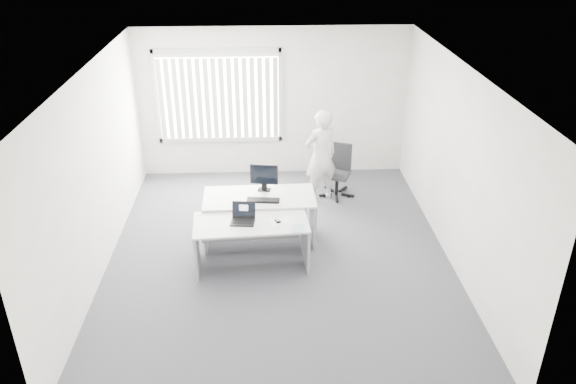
{
  "coord_description": "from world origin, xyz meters",
  "views": [
    {
      "loc": [
        -0.2,
        -7.06,
        4.62
      ],
      "look_at": [
        0.14,
        0.15,
        0.98
      ],
      "focal_mm": 35.0,
      "sensor_mm": 36.0,
      "label": 1
    }
  ],
  "objects_px": {
    "person": "(321,156)",
    "desk_far": "(260,209)",
    "office_chair": "(338,180)",
    "monitor": "(264,177)",
    "laptop": "(242,215)",
    "desk_near": "(251,234)"
  },
  "relations": [
    {
      "from": "person",
      "to": "laptop",
      "type": "relative_size",
      "value": 5.06
    },
    {
      "from": "office_chair",
      "to": "laptop",
      "type": "bearing_deg",
      "value": -103.46
    },
    {
      "from": "desk_far",
      "to": "laptop",
      "type": "bearing_deg",
      "value": -108.93
    },
    {
      "from": "person",
      "to": "monitor",
      "type": "bearing_deg",
      "value": 25.44
    },
    {
      "from": "desk_near",
      "to": "office_chair",
      "type": "bearing_deg",
      "value": 51.78
    },
    {
      "from": "person",
      "to": "desk_far",
      "type": "bearing_deg",
      "value": 28.08
    },
    {
      "from": "office_chair",
      "to": "person",
      "type": "distance_m",
      "value": 0.65
    },
    {
      "from": "monitor",
      "to": "office_chair",
      "type": "bearing_deg",
      "value": 54.37
    },
    {
      "from": "desk_far",
      "to": "monitor",
      "type": "relative_size",
      "value": 3.97
    },
    {
      "from": "office_chair",
      "to": "person",
      "type": "bearing_deg",
      "value": -130.36
    },
    {
      "from": "desk_near",
      "to": "person",
      "type": "distance_m",
      "value": 2.37
    },
    {
      "from": "monitor",
      "to": "desk_near",
      "type": "bearing_deg",
      "value": -92.58
    },
    {
      "from": "desk_near",
      "to": "monitor",
      "type": "height_order",
      "value": "monitor"
    },
    {
      "from": "desk_near",
      "to": "laptop",
      "type": "bearing_deg",
      "value": -170.56
    },
    {
      "from": "desk_far",
      "to": "laptop",
      "type": "relative_size",
      "value": 5.16
    },
    {
      "from": "monitor",
      "to": "laptop",
      "type": "bearing_deg",
      "value": -98.68
    },
    {
      "from": "desk_far",
      "to": "laptop",
      "type": "height_order",
      "value": "laptop"
    },
    {
      "from": "person",
      "to": "monitor",
      "type": "relative_size",
      "value": 3.89
    },
    {
      "from": "desk_near",
      "to": "office_chair",
      "type": "relative_size",
      "value": 1.74
    },
    {
      "from": "office_chair",
      "to": "laptop",
      "type": "height_order",
      "value": "laptop"
    },
    {
      "from": "office_chair",
      "to": "person",
      "type": "relative_size",
      "value": 0.57
    },
    {
      "from": "office_chair",
      "to": "monitor",
      "type": "relative_size",
      "value": 2.21
    }
  ]
}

